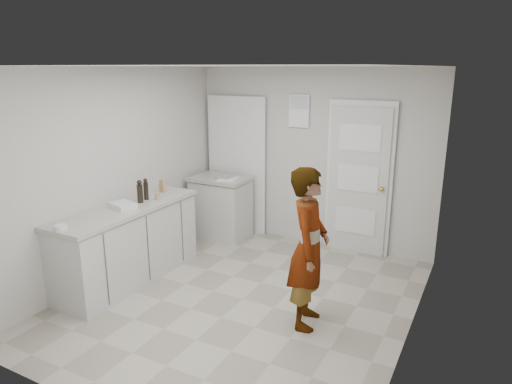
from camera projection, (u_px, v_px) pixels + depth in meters
The scene contains 12 objects.
ground at pixel (243, 299), 5.07m from camera, with size 4.00×4.00×0.00m, color gray.
room_shell at pixel (299, 173), 6.54m from camera, with size 4.00×4.00×4.00m.
main_counter at pixel (129, 246), 5.44m from camera, with size 0.64×1.96×0.93m.
side_counter at pixel (221, 209), 6.84m from camera, with size 0.84×0.61×0.93m.
person at pixel (309, 248), 4.40m from camera, with size 0.59×0.38×1.60m, color silver.
cake_mix_box at pixel (163, 186), 5.90m from camera, with size 0.10×0.05×0.16m, color #AA8355.
spice_jar at pixel (157, 196), 5.57m from camera, with size 0.06×0.06×0.09m, color tan.
oil_cruet_a at pixel (140, 192), 5.42m from camera, with size 0.07×0.07×0.28m.
oil_cruet_b at pixel (146, 189), 5.54m from camera, with size 0.06×0.06×0.27m.
baking_dish at pixel (123, 205), 5.26m from camera, with size 0.35×0.29×0.05m.
egg_bowl at pixel (61, 227), 4.54m from camera, with size 0.12×0.12×0.05m.
papers at pixel (228, 178), 6.61m from camera, with size 0.26×0.34×0.01m, color white.
Camera 1 is at (2.28, -3.97, 2.49)m, focal length 32.00 mm.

